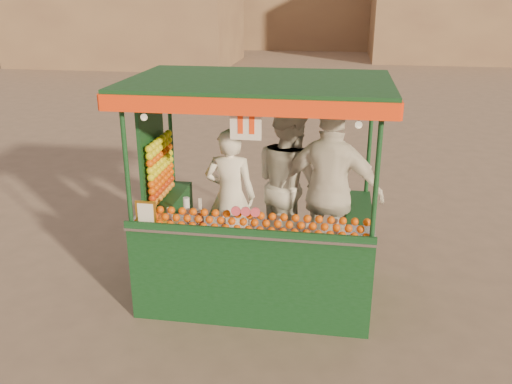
% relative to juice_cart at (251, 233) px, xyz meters
% --- Properties ---
extents(ground, '(90.00, 90.00, 0.00)m').
position_rel_juice_cart_xyz_m(ground, '(-0.18, 0.11, -0.80)').
color(ground, brown).
rests_on(ground, ground).
extents(building_right, '(9.00, 6.00, 5.00)m').
position_rel_juice_cart_xyz_m(building_right, '(6.82, 24.11, 1.70)').
color(building_right, '#927353').
rests_on(building_right, ground).
extents(juice_cart, '(2.73, 1.77, 2.48)m').
position_rel_juice_cart_xyz_m(juice_cart, '(0.00, 0.00, 0.00)').
color(juice_cart, '#0F3716').
rests_on(juice_cart, ground).
extents(vendor_left, '(0.59, 0.39, 1.61)m').
position_rel_juice_cart_xyz_m(vendor_left, '(-0.29, 0.33, 0.29)').
color(vendor_left, white).
rests_on(vendor_left, ground).
extents(vendor_middle, '(1.13, 1.15, 1.87)m').
position_rel_juice_cart_xyz_m(vendor_middle, '(0.37, 0.50, 0.42)').
color(vendor_middle, beige).
rests_on(vendor_middle, ground).
extents(vendor_right, '(1.21, 0.69, 1.95)m').
position_rel_juice_cart_xyz_m(vendor_right, '(0.86, 0.17, 0.46)').
color(vendor_right, white).
rests_on(vendor_right, ground).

